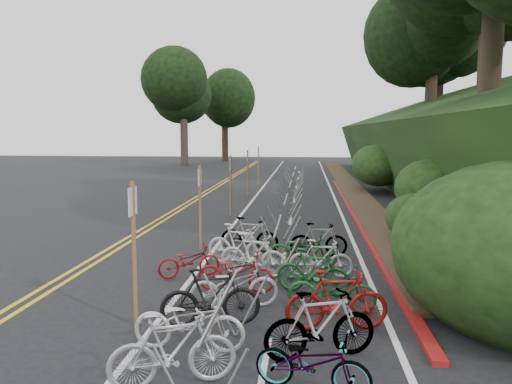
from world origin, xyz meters
The scene contains 10 objects.
ground centered at (0.00, 0.00, 0.00)m, with size 120.00×120.00×0.00m, color black.
road_markings centered at (0.63, 10.10, 0.00)m, with size 7.47×80.00×0.01m.
red_curb centered at (5.70, 12.00, 0.05)m, with size 0.25×28.00×0.10m, color maroon.
embankment centered at (12.96, 19.04, 2.57)m, with size 14.30×48.14×9.11m.
bike_rack_front centered at (2.53, -2.59, 0.82)m, with size 1.12×3.05×1.12m.
bike_racks_rest centered at (3.00, 13.00, 0.85)m, with size 1.14×23.00×1.17m.
signpost_near centered at (0.67, -0.87, 1.49)m, with size 0.08×0.40×2.61m.
signposts_rest centered at (0.60, 14.00, 1.43)m, with size 0.08×18.40×2.50m.
bike_front centered at (0.92, 2.19, 0.39)m, with size 1.50×0.52×0.79m, color maroon.
bike_valet centered at (2.97, 0.68, 0.50)m, with size 3.27×9.42×1.09m.
Camera 1 is at (3.68, -9.24, 3.47)m, focal length 35.00 mm.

